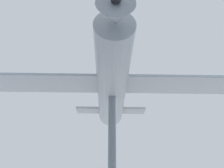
{
  "coord_description": "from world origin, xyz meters",
  "views": [
    {
      "loc": [
        -2.7,
        11.63,
        1.42
      ],
      "look_at": [
        0.0,
        0.0,
        8.38
      ],
      "focal_mm": 35.0,
      "sensor_mm": 36.0,
      "label": 1
    }
  ],
  "objects": [
    {
      "name": "support_pylon_central",
      "position": [
        0.0,
        0.0,
        3.72
      ],
      "size": [
        0.44,
        0.44,
        7.43
      ],
      "color": "slate",
      "rests_on": "ground_plane"
    },
    {
      "name": "suspended_airplane",
      "position": [
        -0.06,
        0.22,
        8.39
      ],
      "size": [
        17.33,
        12.0,
        3.06
      ],
      "rotation": [
        0.0,
        0.0,
        0.25
      ],
      "color": "#93999E",
      "rests_on": "support_pylon_central"
    }
  ]
}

